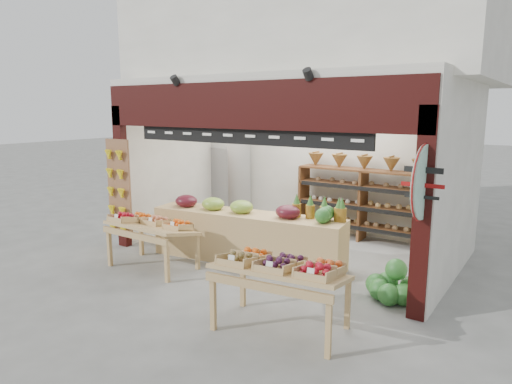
% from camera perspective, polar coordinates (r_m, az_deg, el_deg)
% --- Properties ---
extents(ground, '(60.00, 60.00, 0.00)m').
position_cam_1_polar(ground, '(8.22, 2.41, -8.07)').
color(ground, slate).
rests_on(ground, ground).
extents(shop_structure, '(6.36, 5.12, 5.40)m').
position_cam_1_polar(shop_structure, '(9.30, 8.16, 18.46)').
color(shop_structure, white).
rests_on(shop_structure, ground).
extents(banana_board, '(0.60, 0.15, 1.80)m').
position_cam_1_polar(banana_board, '(8.87, -16.88, 0.30)').
color(banana_board, brown).
rests_on(banana_board, ground).
extents(gift_sign, '(0.04, 0.93, 0.92)m').
position_cam_1_polar(gift_sign, '(5.71, 20.17, 1.13)').
color(gift_sign, silver).
rests_on(gift_sign, ground).
extents(back_shelving, '(2.70, 0.44, 1.69)m').
position_cam_1_polar(back_shelving, '(9.23, 13.27, 0.57)').
color(back_shelving, brown).
rests_on(back_shelving, ground).
extents(refrigerator, '(0.85, 0.85, 1.82)m').
position_cam_1_polar(refrigerator, '(10.77, -3.35, 1.37)').
color(refrigerator, silver).
rests_on(refrigerator, ground).
extents(cardboard_stack, '(0.99, 0.72, 0.66)m').
position_cam_1_polar(cardboard_stack, '(9.45, -4.66, -4.09)').
color(cardboard_stack, beige).
rests_on(cardboard_stack, ground).
extents(mid_counter, '(3.46, 1.13, 1.07)m').
position_cam_1_polar(mid_counter, '(7.85, -1.22, -5.39)').
color(mid_counter, tan).
rests_on(mid_counter, ground).
extents(display_table_left, '(1.45, 0.82, 0.94)m').
position_cam_1_polar(display_table_left, '(7.77, -13.09, -4.02)').
color(display_table_left, tan).
rests_on(display_table_left, ground).
extents(display_table_right, '(1.64, 1.06, 0.99)m').
position_cam_1_polar(display_table_right, '(5.41, 3.15, -9.41)').
color(display_table_right, tan).
rests_on(display_table_right, ground).
extents(watermelon_pile, '(0.74, 0.74, 0.58)m').
position_cam_1_polar(watermelon_pile, '(6.70, 16.60, -11.18)').
color(watermelon_pile, '#1A4E1A').
rests_on(watermelon_pile, ground).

